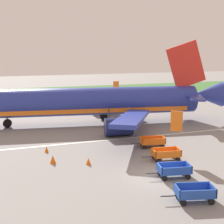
# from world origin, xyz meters

# --- Properties ---
(ground_plane) EXTENTS (220.00, 220.00, 0.00)m
(ground_plane) POSITION_xyz_m (0.00, 0.00, 0.00)
(ground_plane) COLOR gray
(grass_strip) EXTENTS (220.00, 28.00, 0.06)m
(grass_strip) POSITION_xyz_m (0.00, 51.87, 0.03)
(grass_strip) COLOR #3D7033
(grass_strip) RESTS_ON ground
(apron_stripe) EXTENTS (120.00, 0.36, 0.01)m
(apron_stripe) POSITION_xyz_m (0.00, 11.23, 0.01)
(apron_stripe) COLOR silver
(apron_stripe) RESTS_ON ground
(airplane) EXTENTS (37.60, 30.32, 11.34)m
(airplane) POSITION_xyz_m (0.49, 19.38, 3.05)
(airplane) COLOR #28389E
(airplane) RESTS_ON ground
(baggage_cart_nearest) EXTENTS (3.62, 1.96, 1.07)m
(baggage_cart_nearest) POSITION_xyz_m (0.38, -4.64, 0.60)
(baggage_cart_nearest) COLOR #234CB2
(baggage_cart_nearest) RESTS_ON ground
(baggage_cart_second_in_row) EXTENTS (3.62, 1.82, 1.07)m
(baggage_cart_second_in_row) POSITION_xyz_m (1.15, -0.60, 0.60)
(baggage_cart_second_in_row) COLOR #234CB2
(baggage_cart_second_in_row) RESTS_ON ground
(baggage_cart_third_in_row) EXTENTS (3.62, 1.71, 1.07)m
(baggage_cart_third_in_row) POSITION_xyz_m (2.48, 3.16, 0.60)
(baggage_cart_third_in_row) COLOR orange
(baggage_cart_third_in_row) RESTS_ON ground
(baggage_cart_fourth_in_row) EXTENTS (3.63, 1.82, 1.07)m
(baggage_cart_fourth_in_row) POSITION_xyz_m (3.09, 7.20, 0.60)
(baggage_cart_fourth_in_row) COLOR orange
(baggage_cart_fourth_in_row) RESTS_ON ground
(traffic_cone_near_plane) EXTENTS (0.45, 0.45, 0.59)m
(traffic_cone_near_plane) POSITION_xyz_m (-4.47, 4.40, 0.30)
(traffic_cone_near_plane) COLOR orange
(traffic_cone_near_plane) RESTS_ON ground
(traffic_cone_mid_apron) EXTENTS (0.55, 0.55, 0.73)m
(traffic_cone_mid_apron) POSITION_xyz_m (-7.37, 5.74, 0.36)
(traffic_cone_mid_apron) COLOR orange
(traffic_cone_mid_apron) RESTS_ON ground
(traffic_cone_by_carts) EXTENTS (0.42, 0.42, 0.55)m
(traffic_cone_by_carts) POSITION_xyz_m (-7.48, 9.14, 0.28)
(traffic_cone_by_carts) COLOR orange
(traffic_cone_by_carts) RESTS_ON ground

